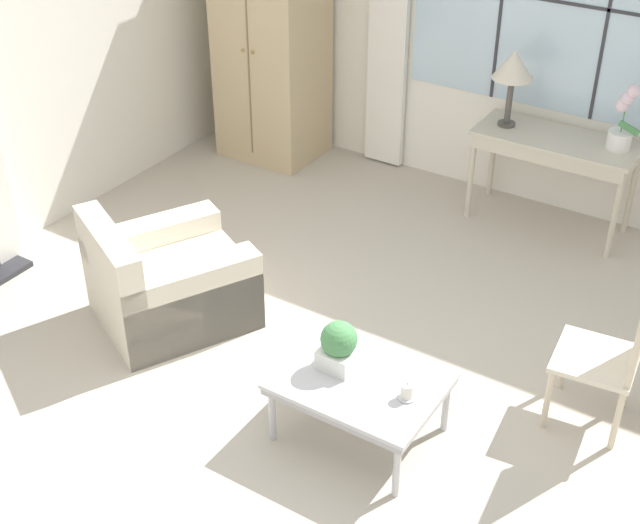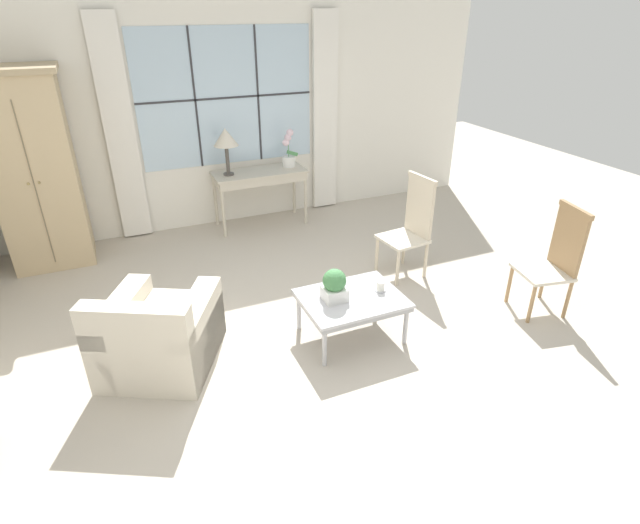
% 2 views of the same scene
% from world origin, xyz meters
% --- Properties ---
extents(ground_plane, '(14.00, 14.00, 0.00)m').
position_xyz_m(ground_plane, '(0.00, 0.00, 0.00)').
color(ground_plane, '#BCB2A3').
extents(wall_back_windowed, '(7.20, 0.14, 2.80)m').
position_xyz_m(wall_back_windowed, '(0.00, 3.02, 1.40)').
color(wall_back_windowed, white).
rests_on(wall_back_windowed, ground_plane).
extents(armoire, '(0.89, 0.73, 2.14)m').
position_xyz_m(armoire, '(-2.26, 2.62, 1.08)').
color(armoire, tan).
rests_on(armoire, ground_plane).
extents(console_table, '(1.20, 0.51, 0.74)m').
position_xyz_m(console_table, '(0.27, 2.68, 0.66)').
color(console_table, beige).
rests_on(console_table, ground_plane).
extents(table_lamp, '(0.31, 0.31, 0.59)m').
position_xyz_m(table_lamp, '(-0.14, 2.68, 1.21)').
color(table_lamp, '#4C4742').
rests_on(table_lamp, console_table).
extents(potted_orchid, '(0.22, 0.17, 0.49)m').
position_xyz_m(potted_orchid, '(0.70, 2.73, 0.93)').
color(potted_orchid, white).
rests_on(potted_orchid, console_table).
extents(armchair_upholstered, '(1.16, 1.21, 0.78)m').
position_xyz_m(armchair_upholstered, '(-1.40, 0.16, 0.27)').
color(armchair_upholstered, beige).
rests_on(armchair_upholstered, ground_plane).
extents(side_chair_wooden, '(0.48, 0.48, 1.10)m').
position_xyz_m(side_chair_wooden, '(1.36, 0.72, 0.59)').
color(side_chair_wooden, beige).
rests_on(side_chair_wooden, ground_plane).
extents(accent_chair_wooden, '(0.52, 0.52, 1.06)m').
position_xyz_m(accent_chair_wooden, '(2.18, -0.47, 0.57)').
color(accent_chair_wooden, beige).
rests_on(accent_chair_wooden, ground_plane).
extents(coffee_table, '(0.88, 0.68, 0.41)m').
position_xyz_m(coffee_table, '(0.22, -0.12, 0.36)').
color(coffee_table, '#BCBCC1').
rests_on(coffee_table, ground_plane).
extents(potted_plant_small, '(0.20, 0.20, 0.29)m').
position_xyz_m(potted_plant_small, '(0.06, -0.09, 0.55)').
color(potted_plant_small, white).
rests_on(potted_plant_small, coffee_table).
extents(pillar_candle, '(0.10, 0.10, 0.11)m').
position_xyz_m(pillar_candle, '(0.50, -0.12, 0.45)').
color(pillar_candle, silver).
rests_on(pillar_candle, coffee_table).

